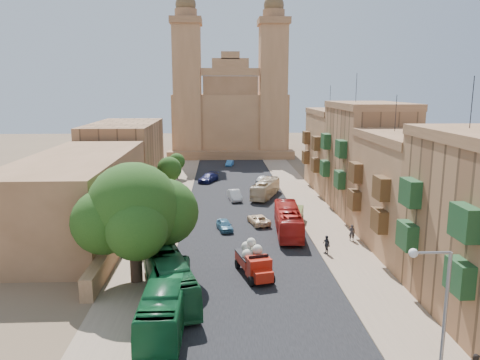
{
  "coord_description": "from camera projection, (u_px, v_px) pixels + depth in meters",
  "views": [
    {
      "loc": [
        -2.67,
        -32.4,
        15.62
      ],
      "look_at": [
        0.0,
        26.0,
        4.0
      ],
      "focal_mm": 35.0,
      "sensor_mm": 36.0,
      "label": 1
    }
  ],
  "objects": [
    {
      "name": "kerb_east",
      "position": [
        289.0,
        202.0,
        64.61
      ],
      "size": [
        0.25,
        140.0,
        0.12
      ],
      "primitive_type": "cube",
      "color": "#8C735C",
      "rests_on": "ground"
    },
    {
      "name": "car_white_a",
      "position": [
        235.0,
        195.0,
        65.67
      ],
      "size": [
        2.12,
        4.54,
        1.44
      ],
      "primitive_type": "imported",
      "rotation": [
        0.0,
        0.0,
        0.14
      ],
      "color": "#BCBCBC",
      "rests_on": "ground"
    },
    {
      "name": "townhouse_d",
      "position": [
        339.0,
        149.0,
        72.64
      ],
      "size": [
        9.0,
        14.0,
        15.9
      ],
      "color": "#966843",
      "rests_on": "ground"
    },
    {
      "name": "west_wall",
      "position": [
        134.0,
        217.0,
        53.77
      ],
      "size": [
        1.0,
        40.0,
        1.8
      ],
      "primitive_type": "cube",
      "color": "#966843",
      "rests_on": "ground"
    },
    {
      "name": "street_tree_a",
      "position": [
        144.0,
        220.0,
        45.66
      ],
      "size": [
        2.79,
        2.79,
        4.29
      ],
      "color": "#39261C",
      "rests_on": "ground"
    },
    {
      "name": "west_building_mid",
      "position": [
        125.0,
        154.0,
        76.24
      ],
      "size": [
        10.0,
        22.0,
        10.0
      ],
      "primitive_type": "cube",
      "color": "#9F6E48",
      "rests_on": "ground"
    },
    {
      "name": "car_dkblue",
      "position": [
        208.0,
        178.0,
        78.31
      ],
      "size": [
        3.86,
        5.33,
        1.43
      ],
      "primitive_type": "imported",
      "rotation": [
        0.0,
        0.0,
        -0.42
      ],
      "color": "#14174A",
      "rests_on": "ground"
    },
    {
      "name": "ficus_tree",
      "position": [
        135.0,
        212.0,
        37.28
      ],
      "size": [
        9.85,
        9.06,
        9.85
      ],
      "color": "#39261C",
      "rests_on": "ground"
    },
    {
      "name": "car_blue_b",
      "position": [
        230.0,
        163.0,
        94.49
      ],
      "size": [
        1.82,
        3.51,
        1.1
      ],
      "primitive_type": "imported",
      "rotation": [
        0.0,
        0.0,
        -0.2
      ],
      "color": "#377AB9",
      "rests_on": "ground"
    },
    {
      "name": "pedestrian_a",
      "position": [
        352.0,
        233.0,
        48.29
      ],
      "size": [
        0.73,
        0.6,
        1.72
      ],
      "primitive_type": "imported",
      "rotation": [
        0.0,
        0.0,
        2.79
      ],
      "color": "#29282B",
      "rests_on": "ground"
    },
    {
      "name": "car_white_b",
      "position": [
        263.0,
        179.0,
        77.04
      ],
      "size": [
        3.18,
        4.46,
        1.41
      ],
      "primitive_type": "imported",
      "rotation": [
        0.0,
        0.0,
        2.73
      ],
      "color": "white",
      "rests_on": "ground"
    },
    {
      "name": "townhouse_c",
      "position": [
        367.0,
        158.0,
        58.77
      ],
      "size": [
        9.0,
        14.0,
        17.4
      ],
      "color": "#9F6E48",
      "rests_on": "ground"
    },
    {
      "name": "car_cream",
      "position": [
        259.0,
        219.0,
        54.14
      ],
      "size": [
        2.78,
        4.44,
        1.14
      ],
      "primitive_type": "imported",
      "rotation": [
        0.0,
        0.0,
        3.37
      ],
      "color": "#FFDCB0",
      "rests_on": "ground"
    },
    {
      "name": "ground",
      "position": [
        256.0,
        300.0,
        34.91
      ],
      "size": [
        260.0,
        260.0,
        0.0
      ],
      "primitive_type": "plane",
      "color": "brown"
    },
    {
      "name": "road_surface",
      "position": [
        239.0,
        203.0,
        64.3
      ],
      "size": [
        14.0,
        140.0,
        0.01
      ],
      "primitive_type": "cube",
      "color": "black",
      "rests_on": "ground"
    },
    {
      "name": "pedestrian_c",
      "position": [
        326.0,
        245.0,
        44.47
      ],
      "size": [
        0.79,
        1.16,
        1.83
      ],
      "primitive_type": "imported",
      "rotation": [
        0.0,
        0.0,
        5.07
      ],
      "color": "#2C2C33",
      "rests_on": "ground"
    },
    {
      "name": "street_tree_b",
      "position": [
        160.0,
        192.0,
        57.41
      ],
      "size": [
        2.86,
        2.86,
        4.39
      ],
      "color": "#39261C",
      "rests_on": "ground"
    },
    {
      "name": "streetlamp",
      "position": [
        436.0,
        308.0,
        22.49
      ],
      "size": [
        2.11,
        0.44,
        8.22
      ],
      "color": "gray",
      "rests_on": "ground"
    },
    {
      "name": "sidewalk_east",
      "position": [
        307.0,
        202.0,
        64.73
      ],
      "size": [
        5.0,
        140.0,
        0.01
      ],
      "primitive_type": "cube",
      "color": "#8C735C",
      "rests_on": "ground"
    },
    {
      "name": "kerb_west",
      "position": [
        188.0,
        203.0,
        63.98
      ],
      "size": [
        0.25,
        140.0,
        0.12
      ],
      "primitive_type": "cube",
      "color": "#8C735C",
      "rests_on": "ground"
    },
    {
      "name": "bus_green_north",
      "position": [
        169.0,
        277.0,
        35.3
      ],
      "size": [
        5.44,
        11.28,
        3.06
      ],
      "primitive_type": "imported",
      "rotation": [
        0.0,
        0.0,
        0.27
      ],
      "color": "#1D5F33",
      "rests_on": "ground"
    },
    {
      "name": "bus_cream_east",
      "position": [
        265.0,
        189.0,
        67.38
      ],
      "size": [
        5.15,
        9.17,
        2.51
      ],
      "primitive_type": "imported",
      "rotation": [
        0.0,
        0.0,
        2.78
      ],
      "color": "beige",
      "rests_on": "ground"
    },
    {
      "name": "church",
      "position": [
        230.0,
        114.0,
        110.08
      ],
      "size": [
        28.0,
        22.5,
        36.3
      ],
      "color": "#966843",
      "rests_on": "ground"
    },
    {
      "name": "street_tree_d",
      "position": [
        177.0,
        162.0,
        80.92
      ],
      "size": [
        2.89,
        2.89,
        4.44
      ],
      "color": "#39261C",
      "rests_on": "ground"
    },
    {
      "name": "bus_green_south",
      "position": [
        166.0,
        301.0,
        31.37
      ],
      "size": [
        2.66,
        11.03,
        3.07
      ],
      "primitive_type": "imported",
      "rotation": [
        0.0,
        0.0,
        -0.01
      ],
      "color": "#145F2F",
      "rests_on": "ground"
    },
    {
      "name": "townhouse_b",
      "position": [
        411.0,
        192.0,
        45.3
      ],
      "size": [
        9.0,
        14.0,
        14.9
      ],
      "color": "#966843",
      "rests_on": "ground"
    },
    {
      "name": "olive_pickup",
      "position": [
        294.0,
        216.0,
        54.62
      ],
      "size": [
        2.79,
        4.42,
        1.69
      ],
      "color": "#4B5921",
      "rests_on": "ground"
    },
    {
      "name": "red_truck",
      "position": [
        254.0,
        260.0,
        39.23
      ],
      "size": [
        3.16,
        5.53,
        3.06
      ],
      "color": "#B01C0D",
      "rests_on": "ground"
    },
    {
      "name": "car_blue_a",
      "position": [
        225.0,
        225.0,
        51.83
      ],
      "size": [
        2.11,
        3.75,
        1.21
      ],
      "primitive_type": "imported",
      "rotation": [
        0.0,
        0.0,
        0.2
      ],
      "color": "teal",
      "rests_on": "ground"
    },
    {
      "name": "street_tree_c",
      "position": [
        169.0,
        169.0,
        69.01
      ],
      "size": [
        3.64,
        3.64,
        5.59
      ],
      "color": "#39261C",
      "rests_on": "ground"
    },
    {
      "name": "bus_red_east",
      "position": [
        288.0,
        220.0,
        50.58
      ],
      "size": [
        3.16,
        10.63,
        2.92
      ],
      "primitive_type": "imported",
      "rotation": [
        0.0,
        0.0,
        3.07
      ],
      "color": "red",
      "rests_on": "ground"
    },
    {
      "name": "sidewalk_west",
      "position": [
        169.0,
        204.0,
        63.88
      ],
      "size": [
        5.0,
        140.0,
        0.01
      ],
      "primitive_type": "cube",
      "color": "#8C735C",
      "rests_on": "ground"
    },
    {
      "name": "west_building_low",
      "position": [
        79.0,
        194.0,
        50.92
      ],
      "size": [
        10.0,
        28.0,
        8.4
      ],
      "primitive_type": "cube",
      "color": "brown",
      "rests_on": "ground"
    }
  ]
}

